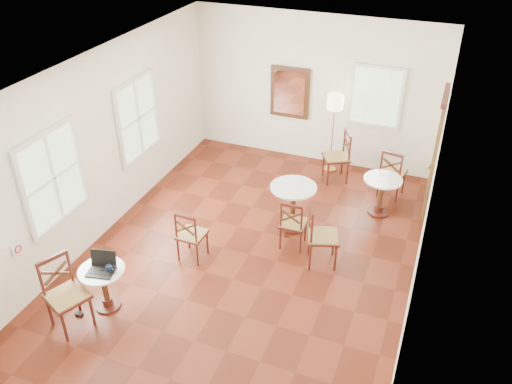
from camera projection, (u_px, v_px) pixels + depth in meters
ground at (249, 254)px, 8.35m from camera, size 7.00×7.00×0.00m
room_shell at (251, 140)px, 7.59m from camera, size 5.02×7.02×3.01m
cafe_table_near at (104, 284)px, 7.16m from camera, size 0.63×0.63×0.66m
cafe_table_mid at (293, 202)px, 8.72m from camera, size 0.77×0.77×0.81m
cafe_table_back at (381, 192)px, 9.13m from camera, size 0.66×0.66×0.70m
chair_near_a at (191, 235)px, 8.06m from camera, size 0.42×0.42×0.89m
chair_near_b at (66, 294)px, 6.82m from camera, size 0.64×0.64×1.06m
chair_mid_a at (293, 223)px, 8.32m from camera, size 0.42×0.42×0.88m
chair_mid_b at (321, 236)px, 7.93m from camera, size 0.60×0.60×1.02m
chair_back_a at (392, 173)px, 9.61m from camera, size 0.52×0.52×0.96m
chair_back_b at (338, 157)px, 10.08m from camera, size 0.64×0.64×1.02m
floor_lamp at (335, 107)px, 9.97m from camera, size 0.31×0.31×1.61m
laptop at (102, 266)px, 7.00m from camera, size 0.41×0.36×0.25m
mouse at (101, 270)px, 7.00m from camera, size 0.12×0.10×0.04m
navy_mug at (109, 269)px, 6.97m from camera, size 0.12×0.08×0.10m
water_glass at (113, 270)px, 6.94m from camera, size 0.06×0.06×0.11m
power_adapter at (79, 314)px, 7.21m from camera, size 0.10×0.06×0.04m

